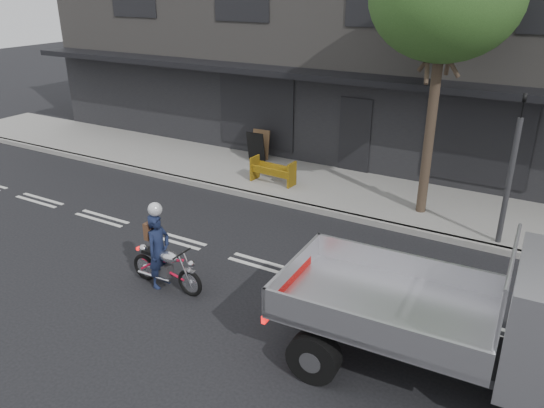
{
  "coord_description": "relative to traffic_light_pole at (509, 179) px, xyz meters",
  "views": [
    {
      "loc": [
        5.11,
        -8.49,
        5.62
      ],
      "look_at": [
        -0.07,
        0.5,
        1.22
      ],
      "focal_mm": 35.0,
      "sensor_mm": 36.0,
      "label": 1
    }
  ],
  "objects": [
    {
      "name": "construction_barrier",
      "position": [
        -6.3,
        0.54,
        -1.13
      ],
      "size": [
        1.36,
        0.62,
        0.74
      ],
      "primitive_type": null,
      "rotation": [
        0.0,
        0.0,
        -0.06
      ],
      "color": "#FEB50D",
      "rests_on": "sidewalk"
    },
    {
      "name": "sandwich_board",
      "position": [
        -7.8,
        2.22,
        -1.02
      ],
      "size": [
        0.63,
        0.43,
        0.96
      ],
      "primitive_type": null,
      "rotation": [
        0.0,
        0.0,
        0.04
      ],
      "color": "black",
      "rests_on": "sidewalk"
    },
    {
      "name": "rider",
      "position": [
        -5.55,
        -5.04,
        -0.89
      ],
      "size": [
        0.38,
        0.56,
        1.52
      ],
      "primitive_type": "imported",
      "rotation": [
        0.0,
        0.0,
        1.55
      ],
      "color": "#161E3D",
      "rests_on": "ground"
    },
    {
      "name": "kerb",
      "position": [
        -4.2,
        -0.25,
        -1.58
      ],
      "size": [
        32.0,
        0.2,
        0.15
      ],
      "primitive_type": "cube",
      "color": "gray",
      "rests_on": "ground"
    },
    {
      "name": "flatbed_ute",
      "position": [
        1.12,
        -4.95,
        -0.31
      ],
      "size": [
        5.17,
        2.28,
        2.36
      ],
      "rotation": [
        0.0,
        0.0,
        0.04
      ],
      "color": "black",
      "rests_on": "ground"
    },
    {
      "name": "ground",
      "position": [
        -4.2,
        -3.35,
        -1.65
      ],
      "size": [
        80.0,
        80.0,
        0.0
      ],
      "primitive_type": "plane",
      "color": "black",
      "rests_on": "ground"
    },
    {
      "name": "traffic_light_pole",
      "position": [
        0.0,
        0.0,
        0.0
      ],
      "size": [
        0.12,
        0.12,
        3.5
      ],
      "color": "#2D2D30",
      "rests_on": "ground"
    },
    {
      "name": "sidewalk",
      "position": [
        -4.2,
        1.35,
        -1.58
      ],
      "size": [
        32.0,
        3.2,
        0.15
      ],
      "primitive_type": "cube",
      "color": "gray",
      "rests_on": "ground"
    },
    {
      "name": "building_main",
      "position": [
        -4.2,
        7.95,
        2.35
      ],
      "size": [
        26.0,
        10.0,
        8.0
      ],
      "primitive_type": "cube",
      "color": "slate",
      "rests_on": "ground"
    },
    {
      "name": "motorcycle",
      "position": [
        -5.4,
        -5.04,
        -1.19
      ],
      "size": [
        1.74,
        0.5,
        0.89
      ],
      "rotation": [
        0.0,
        0.0,
        -0.02
      ],
      "color": "black",
      "rests_on": "ground"
    }
  ]
}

